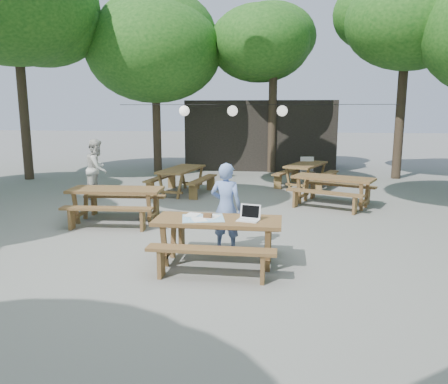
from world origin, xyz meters
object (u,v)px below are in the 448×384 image
Objects in this scene: woman at (226,207)px; main_picnic_table at (218,241)px; plastic_chair at (308,177)px; picnic_table_nw at (116,205)px; second_person at (97,169)px.

main_picnic_table is at bearing 99.86° from woman.
woman is 7.41m from plastic_chair.
second_person reaches higher than picnic_table_nw.
plastic_chair is at bearing -66.78° from second_person.
picnic_table_nw is 3.01m from second_person.
plastic_chair is (4.40, 5.57, -0.13)m from picnic_table_nw.
second_person reaches higher than main_picnic_table.
main_picnic_table and picnic_table_nw have the same top height.
main_picnic_table is 8.11m from plastic_chair.
main_picnic_table is 0.83m from woman.
plastic_chair is (1.74, 7.18, -0.52)m from woman.
woman is at bearing -138.40° from second_person.
second_person is at bearing 130.52° from main_picnic_table.
second_person is (-4.21, 4.15, 0.04)m from woman.
plastic_chair is (1.78, 7.91, -0.13)m from main_picnic_table.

